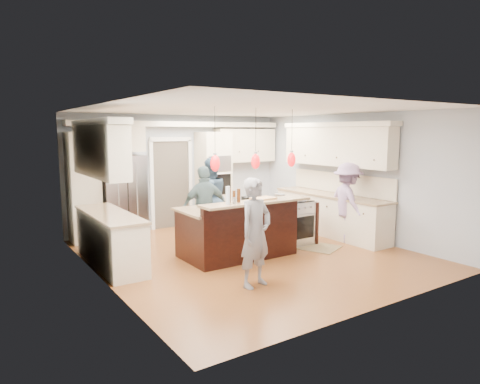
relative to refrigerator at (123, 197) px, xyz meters
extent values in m
plane|color=#9E582B|center=(1.55, -2.64, -0.90)|extent=(6.00, 6.00, 0.00)
cube|color=#B2BCC6|center=(1.55, 0.36, 0.45)|extent=(5.50, 0.04, 2.70)
cube|color=#B2BCC6|center=(1.55, -5.64, 0.45)|extent=(5.50, 0.04, 2.70)
cube|color=#B2BCC6|center=(-1.20, -2.64, 0.45)|extent=(0.04, 6.00, 2.70)
cube|color=#B2BCC6|center=(4.30, -2.64, 0.45)|extent=(0.04, 6.00, 2.70)
cube|color=white|center=(1.55, -2.64, 1.80)|extent=(5.50, 6.00, 0.04)
cube|color=#B7B7BC|center=(0.00, 0.00, 0.00)|extent=(0.90, 0.70, 1.80)
cube|color=beige|center=(2.30, 0.03, 0.25)|extent=(0.72, 0.64, 2.30)
cube|color=black|center=(2.30, -0.30, 0.65)|extent=(0.60, 0.02, 0.35)
cube|color=black|center=(2.30, -0.30, 0.15)|extent=(0.60, 0.02, 0.50)
cylinder|color=#B7B7BC|center=(2.30, -0.33, 0.40)|extent=(0.55, 0.02, 0.02)
cube|color=beige|center=(-0.80, 0.06, 0.25)|extent=(0.60, 0.58, 2.30)
cube|color=beige|center=(0.00, 0.06, 1.25)|extent=(0.95, 0.58, 0.55)
cube|color=beige|center=(3.35, 0.18, 1.05)|extent=(1.70, 0.35, 0.85)
cube|color=beige|center=(1.55, 0.16, 1.58)|extent=(5.30, 0.38, 0.12)
cube|color=#4C443A|center=(1.30, 0.35, 0.15)|extent=(0.90, 0.06, 2.10)
cube|color=white|center=(1.30, 0.31, 1.23)|extent=(1.04, 0.06, 0.10)
cube|color=beige|center=(3.95, -2.34, -0.46)|extent=(0.60, 3.00, 0.88)
cube|color=tan|center=(3.95, -2.34, 0.00)|extent=(0.64, 3.05, 0.04)
cube|color=beige|center=(4.07, -2.34, 1.08)|extent=(0.35, 3.00, 0.85)
cube|color=beige|center=(4.06, -2.34, 1.56)|extent=(0.37, 3.10, 0.10)
cube|color=beige|center=(-0.85, -1.84, -0.46)|extent=(0.60, 2.20, 0.88)
cube|color=tan|center=(-0.85, -1.84, 0.00)|extent=(0.64, 2.25, 0.04)
cube|color=beige|center=(-0.97, -1.84, 1.08)|extent=(0.35, 2.20, 0.85)
cube|color=beige|center=(-0.96, -1.84, 1.56)|extent=(0.37, 2.30, 0.10)
cube|color=black|center=(1.30, -2.49, -0.46)|extent=(2.00, 1.00, 0.88)
cube|color=tan|center=(1.30, -2.49, 0.00)|extent=(2.10, 1.10, 0.04)
cube|color=black|center=(1.30, -3.05, -0.36)|extent=(2.00, 0.12, 1.08)
cube|color=tan|center=(1.30, -3.19, 0.20)|extent=(2.10, 0.42, 0.04)
cube|color=black|center=(1.68, -2.45, 0.10)|extent=(0.32, 0.28, 0.15)
cube|color=#B7B7BC|center=(2.68, -2.49, -0.45)|extent=(0.76, 0.66, 0.90)
cube|color=black|center=(2.68, -2.83, -0.50)|extent=(0.65, 0.01, 0.45)
cube|color=black|center=(2.68, -2.49, 0.01)|extent=(0.72, 0.59, 0.02)
cube|color=black|center=(3.09, -2.49, -0.46)|extent=(0.06, 0.71, 0.88)
cylinder|color=black|center=(0.50, -3.15, 1.43)|extent=(0.01, 0.01, 0.75)
ellipsoid|color=red|center=(0.50, -3.15, 0.90)|extent=(0.15, 0.15, 0.26)
cylinder|color=black|center=(1.30, -3.15, 1.43)|extent=(0.01, 0.01, 0.75)
ellipsoid|color=red|center=(1.30, -3.15, 0.90)|extent=(0.15, 0.15, 0.26)
cylinder|color=black|center=(2.10, -3.15, 1.43)|extent=(0.01, 0.01, 0.75)
ellipsoid|color=red|center=(2.10, -3.15, 0.90)|extent=(0.15, 0.15, 0.26)
imported|color=gray|center=(0.65, -4.07, -0.08)|extent=(0.67, 0.52, 1.64)
imported|color=#2F465C|center=(1.60, -1.04, -0.03)|extent=(0.87, 0.69, 1.75)
imported|color=#4C666B|center=(1.05, -1.79, -0.08)|extent=(1.00, 0.49, 1.64)
imported|color=#987AA5|center=(3.80, -2.98, -0.07)|extent=(0.88, 1.20, 1.67)
cube|color=olive|center=(2.89, -2.90, -0.89)|extent=(1.05, 1.23, 0.01)
cylinder|color=silver|center=(0.68, -3.24, 0.37)|extent=(0.08, 0.08, 0.30)
cylinder|color=#4B240D|center=(0.80, -3.09, 0.34)|extent=(0.07, 0.07, 0.25)
cylinder|color=#4B240D|center=(0.85, -3.16, 0.33)|extent=(0.07, 0.07, 0.21)
cylinder|color=#4B240D|center=(0.95, -3.15, 0.34)|extent=(0.08, 0.08, 0.24)
cylinder|color=#B7B7BC|center=(0.81, -3.24, 0.28)|extent=(0.08, 0.08, 0.11)
cube|color=tan|center=(1.50, -3.11, 0.24)|extent=(0.44, 0.34, 0.03)
cylinder|color=#B7B7BC|center=(2.44, -2.40, 0.09)|extent=(0.23, 0.23, 0.13)
cylinder|color=#B7B7BC|center=(2.81, -2.68, 0.07)|extent=(0.18, 0.18, 0.09)
camera|label=1|loc=(-2.96, -9.09, 1.40)|focal=32.00mm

